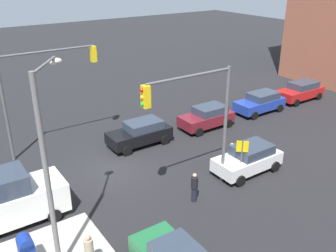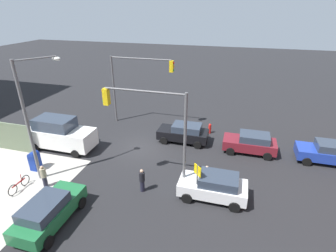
{
  "view_description": "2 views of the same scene",
  "coord_description": "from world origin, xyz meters",
  "px_view_note": "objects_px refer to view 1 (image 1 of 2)",
  "views": [
    {
      "loc": [
        8.08,
        17.67,
        11.09
      ],
      "look_at": [
        -2.65,
        1.9,
        2.82
      ],
      "focal_mm": 40.0,
      "sensor_mm": 36.0,
      "label": 1
    },
    {
      "loc": [
        -7.18,
        17.62,
        10.76
      ],
      "look_at": [
        -2.37,
        0.56,
        2.51
      ],
      "focal_mm": 28.0,
      "sensor_mm": 36.0,
      "label": 2
    }
  ],
  "objects_px": {
    "sedan_white": "(248,158)",
    "coupe_maroon": "(207,117)",
    "traffic_signal_se_corner": "(42,81)",
    "mailbox_blue": "(26,250)",
    "fire_hydrant": "(148,121)",
    "van_white_delivery": "(2,201)",
    "coupe_red": "(301,91)",
    "sedan_blue": "(260,102)",
    "pedestrian_crossing": "(231,156)",
    "pedestrian_waiting": "(89,251)",
    "pedestrian_walking_north": "(194,187)",
    "hatchback_black": "(140,133)",
    "traffic_signal_nw_corner": "(197,110)",
    "street_lamp_corner": "(48,159)"
  },
  "relations": [
    {
      "from": "coupe_red",
      "to": "van_white_delivery",
      "type": "height_order",
      "value": "van_white_delivery"
    },
    {
      "from": "van_white_delivery",
      "to": "coupe_red",
      "type": "bearing_deg",
      "value": -172.14
    },
    {
      "from": "hatchback_black",
      "to": "fire_hydrant",
      "type": "bearing_deg",
      "value": -131.02
    },
    {
      "from": "mailbox_blue",
      "to": "pedestrian_waiting",
      "type": "xyz_separation_m",
      "value": [
        -2.0,
        1.5,
        0.05
      ]
    },
    {
      "from": "sedan_white",
      "to": "coupe_maroon",
      "type": "relative_size",
      "value": 1.0
    },
    {
      "from": "traffic_signal_nw_corner",
      "to": "hatchback_black",
      "type": "height_order",
      "value": "traffic_signal_nw_corner"
    },
    {
      "from": "hatchback_black",
      "to": "coupe_maroon",
      "type": "xyz_separation_m",
      "value": [
        -5.46,
        0.31,
        -0.0
      ]
    },
    {
      "from": "traffic_signal_se_corner",
      "to": "sedan_white",
      "type": "relative_size",
      "value": 1.6
    },
    {
      "from": "mailbox_blue",
      "to": "pedestrian_crossing",
      "type": "height_order",
      "value": "pedestrian_crossing"
    },
    {
      "from": "street_lamp_corner",
      "to": "sedan_white",
      "type": "relative_size",
      "value": 1.97
    },
    {
      "from": "mailbox_blue",
      "to": "fire_hydrant",
      "type": "bearing_deg",
      "value": -140.6
    },
    {
      "from": "traffic_signal_se_corner",
      "to": "sedan_white",
      "type": "xyz_separation_m",
      "value": [
        -8.52,
        9.1,
        -3.83
      ]
    },
    {
      "from": "sedan_white",
      "to": "pedestrian_walking_north",
      "type": "relative_size",
      "value": 2.53
    },
    {
      "from": "pedestrian_waiting",
      "to": "pedestrian_walking_north",
      "type": "height_order",
      "value": "pedestrian_walking_north"
    },
    {
      "from": "mailbox_blue",
      "to": "sedan_white",
      "type": "bearing_deg",
      "value": -178.18
    },
    {
      "from": "hatchback_black",
      "to": "sedan_blue",
      "type": "bearing_deg",
      "value": 178.46
    },
    {
      "from": "pedestrian_walking_north",
      "to": "traffic_signal_se_corner",
      "type": "bearing_deg",
      "value": -105.33
    },
    {
      "from": "street_lamp_corner",
      "to": "sedan_white",
      "type": "distance_m",
      "value": 12.04
    },
    {
      "from": "traffic_signal_se_corner",
      "to": "pedestrian_waiting",
      "type": "height_order",
      "value": "traffic_signal_se_corner"
    },
    {
      "from": "coupe_red",
      "to": "pedestrian_walking_north",
      "type": "bearing_deg",
      "value": 21.9
    },
    {
      "from": "traffic_signal_se_corner",
      "to": "sedan_blue",
      "type": "xyz_separation_m",
      "value": [
        -16.23,
        2.82,
        -3.82
      ]
    },
    {
      "from": "pedestrian_crossing",
      "to": "traffic_signal_se_corner",
      "type": "bearing_deg",
      "value": 156.9
    },
    {
      "from": "traffic_signal_nw_corner",
      "to": "traffic_signal_se_corner",
      "type": "height_order",
      "value": "same"
    },
    {
      "from": "fire_hydrant",
      "to": "van_white_delivery",
      "type": "height_order",
      "value": "van_white_delivery"
    },
    {
      "from": "coupe_maroon",
      "to": "pedestrian_waiting",
      "type": "bearing_deg",
      "value": 32.7
    },
    {
      "from": "sedan_white",
      "to": "pedestrian_crossing",
      "type": "relative_size",
      "value": 2.46
    },
    {
      "from": "traffic_signal_se_corner",
      "to": "mailbox_blue",
      "type": "height_order",
      "value": "traffic_signal_se_corner"
    },
    {
      "from": "sedan_blue",
      "to": "traffic_signal_se_corner",
      "type": "bearing_deg",
      "value": -9.86
    },
    {
      "from": "coupe_red",
      "to": "traffic_signal_nw_corner",
      "type": "bearing_deg",
      "value": 20.47
    },
    {
      "from": "coupe_maroon",
      "to": "coupe_red",
      "type": "bearing_deg",
      "value": -179.64
    },
    {
      "from": "pedestrian_crossing",
      "to": "pedestrian_waiting",
      "type": "relative_size",
      "value": 1.04
    },
    {
      "from": "traffic_signal_nw_corner",
      "to": "fire_hydrant",
      "type": "height_order",
      "value": "traffic_signal_nw_corner"
    },
    {
      "from": "coupe_red",
      "to": "coupe_maroon",
      "type": "bearing_deg",
      "value": 0.36
    },
    {
      "from": "sedan_blue",
      "to": "pedestrian_crossing",
      "type": "distance_m",
      "value": 9.94
    },
    {
      "from": "coupe_maroon",
      "to": "pedestrian_walking_north",
      "type": "distance_m",
      "value": 9.47
    },
    {
      "from": "coupe_red",
      "to": "pedestrian_crossing",
      "type": "height_order",
      "value": "pedestrian_crossing"
    },
    {
      "from": "sedan_white",
      "to": "coupe_red",
      "type": "height_order",
      "value": "same"
    },
    {
      "from": "van_white_delivery",
      "to": "pedestrian_walking_north",
      "type": "bearing_deg",
      "value": 157.83
    },
    {
      "from": "sedan_white",
      "to": "pedestrian_crossing",
      "type": "height_order",
      "value": "pedestrian_crossing"
    },
    {
      "from": "pedestrian_crossing",
      "to": "fire_hydrant",
      "type": "bearing_deg",
      "value": 118.88
    },
    {
      "from": "mailbox_blue",
      "to": "coupe_maroon",
      "type": "distance_m",
      "value": 16.16
    },
    {
      "from": "sedan_white",
      "to": "sedan_blue",
      "type": "relative_size",
      "value": 0.95
    },
    {
      "from": "mailbox_blue",
      "to": "hatchback_black",
      "type": "bearing_deg",
      "value": -143.03
    },
    {
      "from": "sedan_white",
      "to": "coupe_maroon",
      "type": "height_order",
      "value": "same"
    },
    {
      "from": "fire_hydrant",
      "to": "coupe_red",
      "type": "relative_size",
      "value": 0.21
    },
    {
      "from": "traffic_signal_nw_corner",
      "to": "sedan_white",
      "type": "relative_size",
      "value": 1.6
    },
    {
      "from": "fire_hydrant",
      "to": "coupe_red",
      "type": "distance_m",
      "value": 14.47
    },
    {
      "from": "sedan_blue",
      "to": "mailbox_blue",
      "type": "bearing_deg",
      "value": 18.21
    },
    {
      "from": "coupe_red",
      "to": "van_white_delivery",
      "type": "distance_m",
      "value": 25.84
    },
    {
      "from": "pedestrian_waiting",
      "to": "pedestrian_walking_north",
      "type": "bearing_deg",
      "value": -132.67
    }
  ]
}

